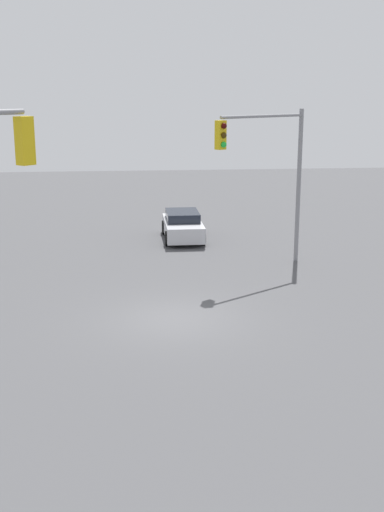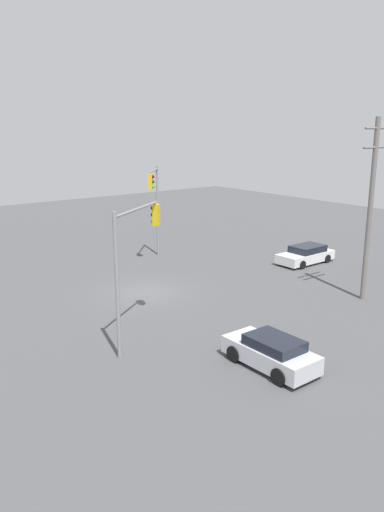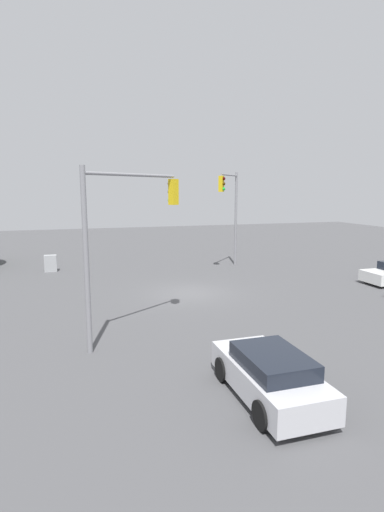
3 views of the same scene
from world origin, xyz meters
TOP-DOWN VIEW (x-y plane):
  - ground_plane at (0.00, 0.00)m, footprint 80.00×80.00m
  - sedan_silver at (1.22, 11.33)m, footprint 1.89×4.10m
  - traffic_signal_cross at (4.18, 5.70)m, footprint 3.98×2.82m

SIDE VIEW (x-z plane):
  - ground_plane at x=0.00m, z-range 0.00..0.00m
  - sedan_silver at x=1.22m, z-range -0.01..1.35m
  - traffic_signal_cross at x=4.18m, z-range 1.22..7.59m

